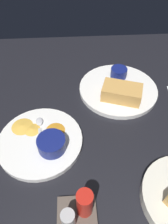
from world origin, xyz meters
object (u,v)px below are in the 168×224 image
at_px(spoon_by_dark_ramekin, 113,83).
at_px(ramekin_light_gravy, 51,143).
at_px(condiment_caddy, 79,211).
at_px(sandwich_half_near, 122,92).
at_px(plate_sandwich_main, 118,89).
at_px(ramekin_dark_sauce, 119,72).
at_px(spoon_by_gravy_ramekin, 39,125).
at_px(plate_chips_companion, 40,141).

distance_m(spoon_by_dark_ramekin, ramekin_light_gravy, 0.34).
relative_size(spoon_by_dark_ramekin, condiment_caddy, 0.96).
distance_m(sandwich_half_near, ramekin_light_gravy, 0.30).
xyz_separation_m(plate_sandwich_main, spoon_by_dark_ramekin, (0.02, -0.02, 0.01)).
relative_size(ramekin_dark_sauce, spoon_by_gravy_ramekin, 0.62).
relative_size(ramekin_dark_sauce, spoon_by_dark_ramekin, 0.67).
height_order(plate_chips_companion, condiment_caddy, condiment_caddy).
bearing_deg(sandwich_half_near, plate_chips_companion, 30.59).
distance_m(plate_sandwich_main, spoon_by_gravy_ramekin, 0.32).
bearing_deg(spoon_by_gravy_ramekin, plate_sandwich_main, -149.53).
relative_size(spoon_by_dark_ramekin, plate_chips_companion, 0.37).
relative_size(spoon_by_dark_ramekin, ramekin_light_gravy, 1.17).
xyz_separation_m(plate_sandwich_main, ramekin_dark_sauce, (-0.01, -0.06, 0.03)).
bearing_deg(sandwich_half_near, ramekin_dark_sauce, -95.76).
height_order(plate_sandwich_main, sandwich_half_near, sandwich_half_near).
distance_m(ramekin_dark_sauce, ramekin_light_gravy, 0.39).
relative_size(plate_sandwich_main, sandwich_half_near, 1.91).
bearing_deg(plate_sandwich_main, plate_chips_companion, 38.34).
bearing_deg(sandwich_half_near, condiment_caddy, 65.85).
height_order(plate_sandwich_main, condiment_caddy, condiment_caddy).
bearing_deg(ramekin_dark_sauce, condiment_caddy, 69.98).
distance_m(ramekin_dark_sauce, plate_chips_companion, 0.39).
distance_m(spoon_by_dark_ramekin, condiment_caddy, 0.46).
bearing_deg(spoon_by_dark_ramekin, ramekin_light_gravy, 50.76).
relative_size(plate_chips_companion, spoon_by_gravy_ramekin, 2.47).
bearing_deg(sandwich_half_near, ramekin_light_gravy, 39.36).
bearing_deg(spoon_by_gravy_ramekin, ramekin_dark_sauce, -141.79).
relative_size(sandwich_half_near, condiment_caddy, 1.56).
bearing_deg(plate_sandwich_main, spoon_by_dark_ramekin, -49.54).
relative_size(plate_sandwich_main, condiment_caddy, 2.98).
bearing_deg(condiment_caddy, ramekin_light_gravy, -69.70).
bearing_deg(ramekin_dark_sauce, ramekin_light_gravy, 51.65).
relative_size(plate_sandwich_main, spoon_by_dark_ramekin, 3.10).
height_order(spoon_by_dark_ramekin, spoon_by_gravy_ramekin, same).
relative_size(plate_chips_companion, condiment_caddy, 2.59).
distance_m(plate_sandwich_main, plate_chips_companion, 0.34).
xyz_separation_m(sandwich_half_near, condiment_caddy, (0.16, 0.36, -0.01)).
bearing_deg(ramekin_light_gravy, sandwich_half_near, -140.64).
bearing_deg(spoon_by_dark_ramekin, spoon_by_gravy_ramekin, 35.11).
height_order(spoon_by_dark_ramekin, condiment_caddy, condiment_caddy).
bearing_deg(ramekin_light_gravy, condiment_caddy, 110.30).
bearing_deg(plate_chips_companion, ramekin_dark_sauce, -135.42).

